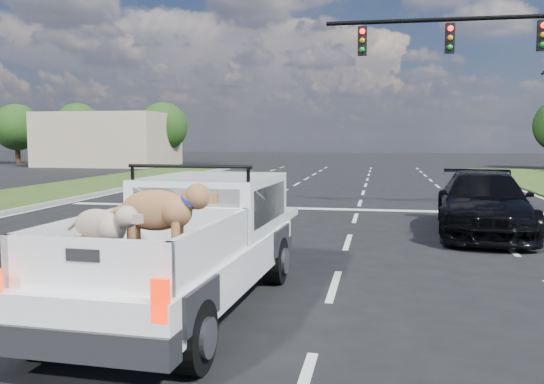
# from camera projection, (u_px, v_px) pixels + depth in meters

# --- Properties ---
(ground) EXTENTS (160.00, 160.00, 0.00)m
(ground) POSITION_uv_depth(u_px,v_px,m) (230.00, 281.00, 9.70)
(ground) COLOR black
(ground) RESTS_ON ground
(road_markings) EXTENTS (17.75, 60.00, 0.01)m
(road_markings) POSITION_uv_depth(u_px,v_px,m) (290.00, 223.00, 16.12)
(road_markings) COLOR silver
(road_markings) RESTS_ON ground
(traffic_signal) EXTENTS (9.11, 0.31, 7.00)m
(traffic_signal) POSITION_uv_depth(u_px,v_px,m) (534.00, 64.00, 18.20)
(traffic_signal) COLOR black
(traffic_signal) RESTS_ON ground
(building_left) EXTENTS (10.00, 8.00, 4.40)m
(building_left) POSITION_uv_depth(u_px,v_px,m) (110.00, 140.00, 48.40)
(building_left) COLOR tan
(building_left) RESTS_ON ground
(tree_far_a) EXTENTS (4.20, 4.20, 5.40)m
(tree_far_a) POSITION_uv_depth(u_px,v_px,m) (17.00, 127.00, 52.09)
(tree_far_a) COLOR #332114
(tree_far_a) RESTS_ON ground
(tree_far_b) EXTENTS (4.20, 4.20, 5.40)m
(tree_far_b) POSITION_uv_depth(u_px,v_px,m) (78.00, 127.00, 50.98)
(tree_far_b) COLOR #332114
(tree_far_b) RESTS_ON ground
(tree_far_c) EXTENTS (4.20, 4.20, 5.40)m
(tree_far_c) POSITION_uv_depth(u_px,v_px,m) (163.00, 127.00, 49.51)
(tree_far_c) COLOR #332114
(tree_far_c) RESTS_ON ground
(pickup_truck) EXTENTS (2.26, 5.53, 2.04)m
(pickup_truck) POSITION_uv_depth(u_px,v_px,m) (189.00, 242.00, 8.13)
(pickup_truck) COLOR black
(pickup_truck) RESTS_ON ground
(black_coupe) EXTENTS (2.61, 5.50, 1.55)m
(black_coupe) POSITION_uv_depth(u_px,v_px,m) (483.00, 203.00, 14.35)
(black_coupe) COLOR black
(black_coupe) RESTS_ON ground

